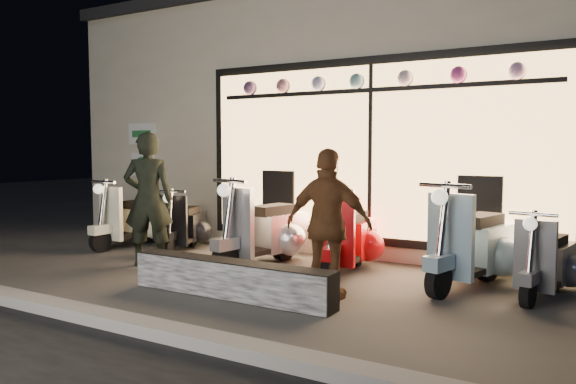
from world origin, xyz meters
name	(u,v)px	position (x,y,z in m)	size (l,w,h in m)	color
ground	(246,282)	(0.00, 0.00, 0.00)	(40.00, 40.00, 0.00)	#383533
kerb	(117,321)	(0.00, -2.00, 0.06)	(40.00, 0.25, 0.12)	slate
shop_building	(392,122)	(0.00, 4.98, 2.10)	(10.20, 6.23, 4.20)	beige
graffiti_barrier	(231,279)	(0.27, -0.65, 0.20)	(2.44, 0.28, 0.40)	black
scooter_silver	(270,230)	(-0.33, 1.06, 0.46)	(0.71, 1.62, 1.15)	black
scooter_red	(350,237)	(0.80, 1.23, 0.43)	(0.59, 1.51, 1.08)	black
scooter_black	(186,225)	(-2.05, 1.30, 0.38)	(0.71, 1.31, 0.94)	black
scooter_cream	(139,219)	(-2.98, 1.21, 0.42)	(0.52, 1.47, 1.05)	black
scooter_blue	(477,245)	(2.41, 1.25, 0.47)	(0.79, 1.65, 1.18)	black
scooter_grey	(548,261)	(3.18, 1.18, 0.37)	(0.55, 1.30, 0.92)	black
man	(148,199)	(-1.68, 0.12, 0.91)	(0.66, 0.44, 1.82)	black
woman	(329,224)	(1.20, -0.19, 0.80)	(0.94, 0.39, 1.60)	brown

